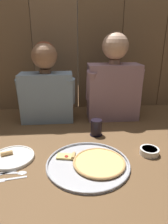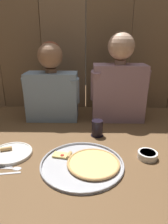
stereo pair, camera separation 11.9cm
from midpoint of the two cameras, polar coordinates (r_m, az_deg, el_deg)
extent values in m
plane|color=brown|center=(1.18, 2.91, -9.98)|extent=(3.20, 3.20, 0.00)
cylinder|color=#B2B2B7|center=(1.03, 2.87, -14.79)|extent=(0.42, 0.42, 0.01)
torus|color=#B2B2B7|center=(1.03, 2.88, -14.42)|extent=(0.42, 0.42, 0.01)
cylinder|color=#B23823|center=(1.03, 6.11, -14.50)|extent=(0.26, 0.26, 0.00)
cylinder|color=#F4D170|center=(1.03, 6.12, -14.28)|extent=(0.25, 0.25, 0.01)
torus|color=tan|center=(1.03, 6.12, -14.28)|extent=(0.26, 0.26, 0.01)
cube|color=#F4D170|center=(1.09, -3.29, -12.20)|extent=(0.10, 0.07, 0.01)
cylinder|color=tan|center=(1.08, -0.97, -12.23)|extent=(0.03, 0.05, 0.02)
cylinder|color=#A3281E|center=(1.08, -3.00, -12.24)|extent=(0.02, 0.02, 0.00)
cylinder|color=white|center=(1.16, -17.16, -11.28)|extent=(0.23, 0.23, 0.01)
torus|color=white|center=(1.16, -17.20, -11.03)|extent=(0.23, 0.23, 0.01)
cylinder|color=tan|center=(1.18, -18.56, -9.96)|extent=(0.07, 0.04, 0.02)
cylinder|color=black|center=(1.32, 6.34, -6.55)|extent=(0.08, 0.08, 0.01)
cylinder|color=black|center=(1.29, 6.43, -4.50)|extent=(0.07, 0.07, 0.10)
cylinder|color=white|center=(1.14, 20.52, -11.47)|extent=(0.10, 0.10, 0.03)
cylinder|color=#B23823|center=(1.14, 20.58, -11.10)|extent=(0.08, 0.08, 0.02)
cube|color=silver|center=(1.07, -19.19, -14.74)|extent=(0.09, 0.04, 0.01)
cube|color=silver|center=(1.02, -16.99, -16.34)|extent=(0.10, 0.03, 0.01)
cube|color=silver|center=(1.06, -19.02, -14.86)|extent=(0.10, 0.01, 0.01)
ellipsoid|color=silver|center=(1.04, -15.34, -15.16)|extent=(0.04, 0.03, 0.01)
cube|color=#849EB7|center=(1.53, -6.76, 4.44)|extent=(0.38, 0.19, 0.36)
cylinder|color=#9E7051|center=(1.49, -7.07, 11.60)|extent=(0.08, 0.08, 0.03)
sphere|color=#9E7051|center=(1.48, -7.25, 15.61)|extent=(0.18, 0.18, 0.18)
sphere|color=brown|center=(1.49, -7.20, 16.17)|extent=(0.16, 0.16, 0.16)
cylinder|color=#849EB7|center=(1.51, -13.41, 5.92)|extent=(0.08, 0.11, 0.21)
cylinder|color=#849EB7|center=(1.47, -0.48, 6.01)|extent=(0.08, 0.13, 0.21)
cube|color=gray|center=(1.54, 11.95, 5.33)|extent=(0.38, 0.19, 0.42)
cylinder|color=#DBAD8E|center=(1.50, 12.58, 13.60)|extent=(0.08, 0.08, 0.03)
sphere|color=#DBAD8E|center=(1.49, 12.92, 17.74)|extent=(0.19, 0.19, 0.19)
sphere|color=brown|center=(1.50, 12.86, 18.30)|extent=(0.17, 0.17, 0.17)
cylinder|color=gray|center=(1.46, 5.78, 7.41)|extent=(0.08, 0.14, 0.24)
cylinder|color=gray|center=(1.53, 18.72, 7.00)|extent=(0.08, 0.11, 0.24)
cube|color=#836546|center=(1.82, -16.53, 23.43)|extent=(0.36, 0.03, 1.43)
cube|color=#8E7051|center=(1.75, -3.90, 24.29)|extent=(0.36, 0.03, 1.43)
cube|color=#816243|center=(1.76, 9.23, 24.08)|extent=(0.36, 0.03, 1.43)
cube|color=#836445|center=(1.84, 21.57, 22.85)|extent=(0.36, 0.03, 1.43)
camera|label=1|loc=(0.06, -87.14, 1.07)|focal=32.21mm
camera|label=2|loc=(0.06, 92.86, -1.07)|focal=32.21mm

